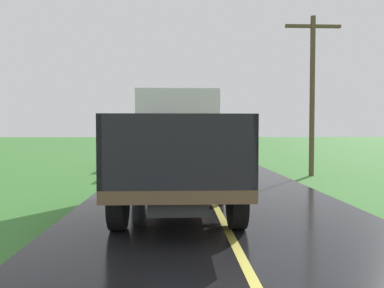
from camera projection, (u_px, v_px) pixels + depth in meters
name	position (u px, v px, depth m)	size (l,w,h in m)	color
banana_truck_near	(177.00, 145.00, 9.03)	(2.38, 5.82, 2.80)	#2D2D30
banana_truck_far	(182.00, 137.00, 19.17)	(2.38, 5.81, 2.80)	#2D2D30
utility_pole_roadside	(312.00, 89.00, 14.75)	(2.23, 0.20, 6.38)	brown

